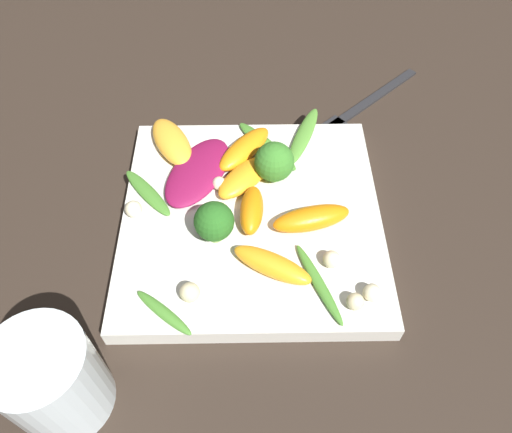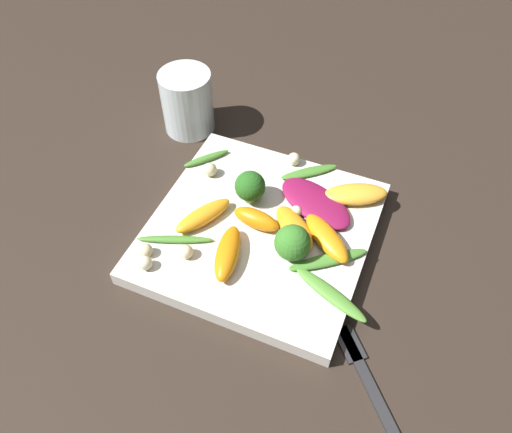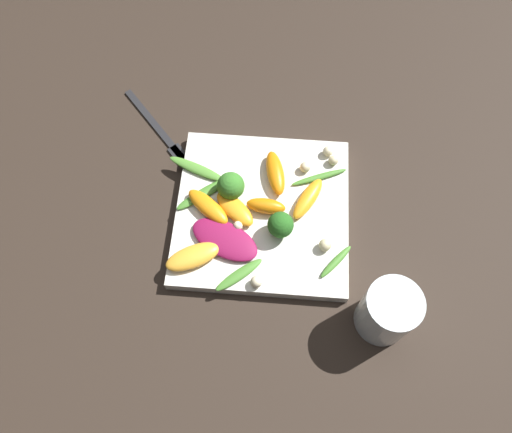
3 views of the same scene
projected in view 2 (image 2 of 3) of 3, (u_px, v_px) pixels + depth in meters
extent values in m
plane|color=#2D231C|center=(260.00, 236.00, 0.61)|extent=(2.40, 2.40, 0.00)
cube|color=silver|center=(260.00, 231.00, 0.60)|extent=(0.25, 0.25, 0.02)
cylinder|color=silver|center=(187.00, 102.00, 0.70)|extent=(0.07, 0.07, 0.09)
cube|color=#262628|center=(382.00, 409.00, 0.47)|extent=(0.13, 0.14, 0.01)
cube|color=#262628|center=(350.00, 343.00, 0.51)|extent=(0.04, 0.04, 0.01)
ellipsoid|color=maroon|center=(315.00, 203.00, 0.61)|extent=(0.12, 0.09, 0.01)
ellipsoid|color=orange|center=(203.00, 216.00, 0.59)|extent=(0.06, 0.08, 0.02)
ellipsoid|color=orange|center=(228.00, 253.00, 0.56)|extent=(0.04, 0.08, 0.02)
ellipsoid|color=orange|center=(327.00, 238.00, 0.57)|extent=(0.08, 0.07, 0.02)
ellipsoid|color=orange|center=(294.00, 228.00, 0.58)|extent=(0.07, 0.07, 0.02)
ellipsoid|color=orange|center=(255.00, 222.00, 0.58)|extent=(0.06, 0.03, 0.02)
ellipsoid|color=#FCAD33|center=(355.00, 194.00, 0.61)|extent=(0.09, 0.07, 0.02)
cylinder|color=#84AD5B|center=(292.00, 251.00, 0.56)|extent=(0.01, 0.01, 0.01)
sphere|color=#387A28|center=(293.00, 243.00, 0.55)|extent=(0.04, 0.04, 0.04)
cylinder|color=#7A9E51|center=(250.00, 196.00, 0.61)|extent=(0.02, 0.02, 0.01)
sphere|color=#26601E|center=(250.00, 186.00, 0.60)|extent=(0.04, 0.04, 0.04)
ellipsoid|color=#47842D|center=(207.00, 158.00, 0.66)|extent=(0.05, 0.06, 0.01)
ellipsoid|color=#47842D|center=(175.00, 239.00, 0.58)|extent=(0.09, 0.04, 0.01)
ellipsoid|color=#47842D|center=(309.00, 172.00, 0.65)|extent=(0.07, 0.06, 0.01)
ellipsoid|color=#47842D|center=(328.00, 260.00, 0.56)|extent=(0.08, 0.07, 0.01)
ellipsoid|color=#518E33|center=(330.00, 294.00, 0.53)|extent=(0.09, 0.05, 0.01)
sphere|color=beige|center=(145.00, 263.00, 0.55)|extent=(0.02, 0.02, 0.02)
sphere|color=beige|center=(210.00, 170.00, 0.64)|extent=(0.02, 0.02, 0.02)
sphere|color=beige|center=(146.00, 250.00, 0.56)|extent=(0.02, 0.02, 0.02)
sphere|color=beige|center=(296.00, 211.00, 0.60)|extent=(0.01, 0.01, 0.01)
sphere|color=beige|center=(292.00, 158.00, 0.65)|extent=(0.02, 0.02, 0.02)
sphere|color=beige|center=(186.00, 252.00, 0.56)|extent=(0.02, 0.02, 0.02)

